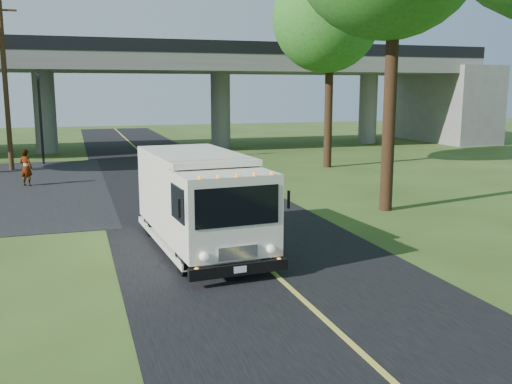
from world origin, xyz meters
name	(u,v)px	position (x,y,z in m)	size (l,w,h in m)	color
ground	(339,334)	(0.00, 0.00, 0.00)	(120.00, 120.00, 0.00)	#364819
road	(210,215)	(0.00, 10.00, 0.01)	(7.00, 90.00, 0.02)	black
lane_line	(210,215)	(0.00, 10.00, 0.03)	(0.12, 90.00, 0.01)	gold
overpass	(136,84)	(0.00, 32.00, 4.56)	(54.00, 10.00, 7.30)	slate
traffic_signal	(40,108)	(-6.00, 26.00, 3.20)	(0.18, 0.22, 5.20)	black
utility_pole	(5,82)	(-7.50, 24.00, 4.59)	(1.60, 0.26, 9.00)	#472D19
tree_right_far	(336,11)	(9.21, 19.84, 8.30)	(5.77, 5.67, 10.99)	#382314
step_van	(200,199)	(-1.18, 6.01, 1.40)	(2.68, 6.28, 2.58)	silver
pedestrian	(26,168)	(-6.36, 18.34, 0.82)	(0.60, 0.39, 1.65)	gray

